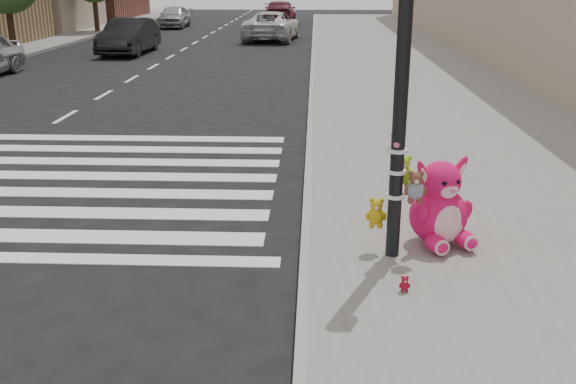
# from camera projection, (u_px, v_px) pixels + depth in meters

# --- Properties ---
(ground) EXTENTS (120.00, 120.00, 0.00)m
(ground) POSITION_uv_depth(u_px,v_px,m) (142.00, 340.00, 6.19)
(ground) COLOR black
(ground) RESTS_ON ground
(sidewalk_near) EXTENTS (7.00, 80.00, 0.14)m
(sidewalk_near) POSITION_uv_depth(u_px,v_px,m) (454.00, 118.00, 15.43)
(sidewalk_near) COLOR slate
(sidewalk_near) RESTS_ON ground
(curb_edge) EXTENTS (0.12, 80.00, 0.15)m
(curb_edge) POSITION_uv_depth(u_px,v_px,m) (310.00, 116.00, 15.56)
(curb_edge) COLOR gray
(curb_edge) RESTS_ON ground
(signal_pole) EXTENTS (0.68, 0.49, 4.00)m
(signal_pole) POSITION_uv_depth(u_px,v_px,m) (400.00, 121.00, 7.23)
(signal_pole) COLOR black
(signal_pole) RESTS_ON sidewalk_near
(pink_bunny) EXTENTS (0.93, 1.01, 1.13)m
(pink_bunny) POSITION_uv_depth(u_px,v_px,m) (440.00, 209.00, 7.92)
(pink_bunny) COLOR #EC1362
(pink_bunny) RESTS_ON sidewalk_near
(red_teddy) EXTENTS (0.13, 0.09, 0.18)m
(red_teddy) POSITION_uv_depth(u_px,v_px,m) (405.00, 284.00, 6.81)
(red_teddy) COLOR maroon
(red_teddy) RESTS_ON sidewalk_near
(car_dark_far) EXTENTS (1.76, 4.67, 1.52)m
(car_dark_far) POSITION_uv_depth(u_px,v_px,m) (129.00, 36.00, 28.01)
(car_dark_far) COLOR black
(car_dark_far) RESTS_ON ground
(car_white_near) EXTENTS (2.97, 5.57, 1.49)m
(car_white_near) POSITION_uv_depth(u_px,v_px,m) (272.00, 26.00, 33.74)
(car_white_near) COLOR silver
(car_white_near) RESTS_ON ground
(car_maroon_near) EXTENTS (2.21, 5.34, 1.55)m
(car_maroon_near) POSITION_uv_depth(u_px,v_px,m) (280.00, 12.00, 44.96)
(car_maroon_near) COLOR #551823
(car_maroon_near) RESTS_ON ground
(car_silver_deep) EXTENTS (1.77, 4.21, 1.42)m
(car_silver_deep) POSITION_uv_depth(u_px,v_px,m) (174.00, 16.00, 41.75)
(car_silver_deep) COLOR #A3A4A8
(car_silver_deep) RESTS_ON ground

